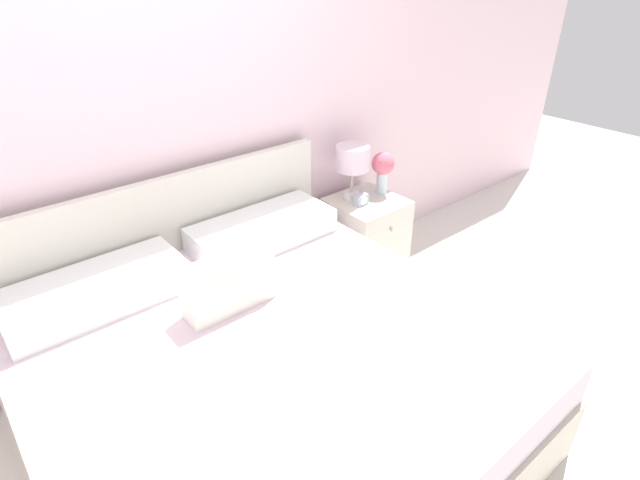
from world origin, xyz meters
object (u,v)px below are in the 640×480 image
Objects in this scene: bed at (262,376)px; flower_vase at (383,167)px; nightstand at (365,237)px; alarm_clock at (361,200)px; table_lamp at (352,161)px.

bed reaches higher than flower_vase.
flower_vase is at bearing 8.56° from nightstand.
nightstand is 0.32m from alarm_clock.
alarm_clock reaches higher than nightstand.
bed reaches higher than nightstand.
flower_vase is 0.28m from alarm_clock.
bed is 6.72× the size of flower_vase.
nightstand is at bearing -171.44° from flower_vase.
alarm_clock is at bearing -98.27° from table_lamp.
bed is at bearing -152.40° from alarm_clock.
flower_vase is 3.26× the size of alarm_clock.
nightstand is (1.29, 0.65, -0.02)m from bed.
table_lamp is (1.22, 0.74, 0.52)m from bed.
nightstand is 0.49m from flower_vase.
table_lamp is 0.25m from alarm_clock.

